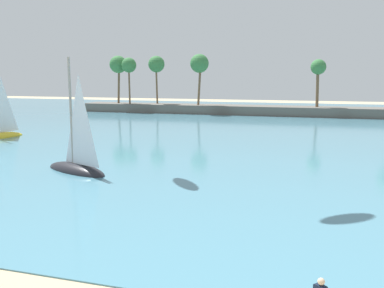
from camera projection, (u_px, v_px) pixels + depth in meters
name	position (u px, v px, depth m)	size (l,w,h in m)	color
sea	(264.00, 123.00, 66.14)	(220.00, 108.67, 0.06)	teal
palm_headland	(258.00, 100.00, 80.01)	(80.29, 6.00, 13.01)	#605B54
sailboat_near_shore	(77.00, 161.00, 31.87)	(6.78, 4.24, 9.46)	black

